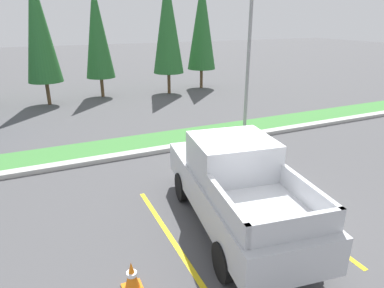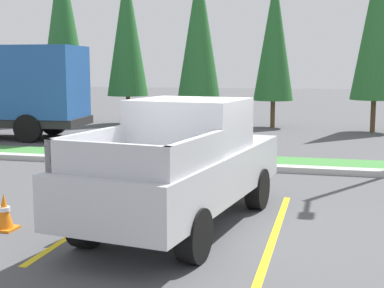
{
  "view_description": "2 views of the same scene",
  "coord_description": "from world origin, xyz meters",
  "px_view_note": "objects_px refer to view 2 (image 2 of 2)",
  "views": [
    {
      "loc": [
        -4.18,
        -6.04,
        4.64
      ],
      "look_at": [
        -0.4,
        2.2,
        1.25
      ],
      "focal_mm": 31.63,
      "sensor_mm": 36.0,
      "label": 1
    },
    {
      "loc": [
        1.94,
        -8.78,
        2.62
      ],
      "look_at": [
        -0.56,
        1.02,
        1.2
      ],
      "focal_mm": 51.08,
      "sensor_mm": 36.0,
      "label": 2
    }
  ],
  "objects_px": {
    "traffic_cone": "(4,212)",
    "pickup_truck_main": "(184,164)",
    "cypress_tree_rightmost": "(377,24)",
    "cypress_tree_right_inner": "(274,37)",
    "cypress_tree_leftmost": "(63,19)",
    "cypress_tree_left_inner": "(127,30)",
    "cypress_tree_center": "(199,30)"
  },
  "relations": [
    {
      "from": "traffic_cone",
      "to": "pickup_truck_main",
      "type": "bearing_deg",
      "value": 20.25
    },
    {
      "from": "traffic_cone",
      "to": "cypress_tree_rightmost",
      "type": "bearing_deg",
      "value": 66.7
    },
    {
      "from": "pickup_truck_main",
      "to": "cypress_tree_right_inner",
      "type": "height_order",
      "value": "cypress_tree_right_inner"
    },
    {
      "from": "pickup_truck_main",
      "to": "cypress_tree_leftmost",
      "type": "xyz_separation_m",
      "value": [
        -9.85,
        14.93,
        3.79
      ]
    },
    {
      "from": "cypress_tree_leftmost",
      "to": "cypress_tree_rightmost",
      "type": "height_order",
      "value": "cypress_tree_leftmost"
    },
    {
      "from": "cypress_tree_leftmost",
      "to": "cypress_tree_left_inner",
      "type": "relative_size",
      "value": 1.12
    },
    {
      "from": "cypress_tree_rightmost",
      "to": "traffic_cone",
      "type": "height_order",
      "value": "cypress_tree_rightmost"
    },
    {
      "from": "pickup_truck_main",
      "to": "cypress_tree_left_inner",
      "type": "distance_m",
      "value": 17.21
    },
    {
      "from": "cypress_tree_left_inner",
      "to": "cypress_tree_center",
      "type": "height_order",
      "value": "cypress_tree_left_inner"
    },
    {
      "from": "pickup_truck_main",
      "to": "traffic_cone",
      "type": "bearing_deg",
      "value": -159.75
    },
    {
      "from": "cypress_tree_leftmost",
      "to": "traffic_cone",
      "type": "height_order",
      "value": "cypress_tree_leftmost"
    },
    {
      "from": "cypress_tree_center",
      "to": "cypress_tree_rightmost",
      "type": "xyz_separation_m",
      "value": [
        7.3,
        0.0,
        0.12
      ]
    },
    {
      "from": "cypress_tree_right_inner",
      "to": "cypress_tree_center",
      "type": "bearing_deg",
      "value": -166.13
    },
    {
      "from": "cypress_tree_leftmost",
      "to": "cypress_tree_right_inner",
      "type": "height_order",
      "value": "cypress_tree_leftmost"
    },
    {
      "from": "cypress_tree_rightmost",
      "to": "pickup_truck_main",
      "type": "bearing_deg",
      "value": -105.29
    },
    {
      "from": "cypress_tree_leftmost",
      "to": "cypress_tree_center",
      "type": "bearing_deg",
      "value": -2.24
    },
    {
      "from": "pickup_truck_main",
      "to": "cypress_tree_right_inner",
      "type": "bearing_deg",
      "value": 90.49
    },
    {
      "from": "cypress_tree_left_inner",
      "to": "cypress_tree_center",
      "type": "relative_size",
      "value": 1.02
    },
    {
      "from": "cypress_tree_right_inner",
      "to": "cypress_tree_rightmost",
      "type": "distance_m",
      "value": 4.24
    },
    {
      "from": "pickup_truck_main",
      "to": "cypress_tree_center",
      "type": "distance_m",
      "value": 15.37
    },
    {
      "from": "cypress_tree_leftmost",
      "to": "cypress_tree_left_inner",
      "type": "xyz_separation_m",
      "value": [
        2.97,
        0.5,
        -0.52
      ]
    },
    {
      "from": "cypress_tree_leftmost",
      "to": "cypress_tree_rightmost",
      "type": "bearing_deg",
      "value": -1.04
    },
    {
      "from": "cypress_tree_rightmost",
      "to": "traffic_cone",
      "type": "xyz_separation_m",
      "value": [
        -6.76,
        -15.69,
        -4.05
      ]
    },
    {
      "from": "cypress_tree_center",
      "to": "cypress_tree_right_inner",
      "type": "distance_m",
      "value": 3.27
    },
    {
      "from": "cypress_tree_left_inner",
      "to": "cypress_tree_right_inner",
      "type": "xyz_separation_m",
      "value": [
        6.75,
        0.03,
        -0.39
      ]
    },
    {
      "from": "cypress_tree_leftmost",
      "to": "cypress_tree_center",
      "type": "distance_m",
      "value": 6.6
    },
    {
      "from": "pickup_truck_main",
      "to": "cypress_tree_center",
      "type": "bearing_deg",
      "value": 102.64
    },
    {
      "from": "cypress_tree_left_inner",
      "to": "cypress_tree_rightmost",
      "type": "xyz_separation_m",
      "value": [
        10.9,
        -0.75,
        0.04
      ]
    },
    {
      "from": "cypress_tree_center",
      "to": "traffic_cone",
      "type": "relative_size",
      "value": 11.94
    },
    {
      "from": "pickup_truck_main",
      "to": "cypress_tree_rightmost",
      "type": "relative_size",
      "value": 0.74
    },
    {
      "from": "cypress_tree_leftmost",
      "to": "cypress_tree_rightmost",
      "type": "distance_m",
      "value": 13.88
    },
    {
      "from": "pickup_truck_main",
      "to": "traffic_cone",
      "type": "height_order",
      "value": "pickup_truck_main"
    }
  ]
}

